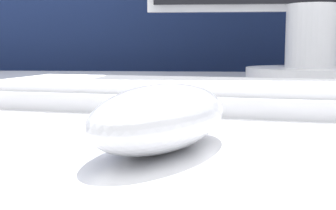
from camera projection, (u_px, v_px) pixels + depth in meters
partition_panel at (204, 50)px, 1.18m from camera, size 5.00×0.03×1.50m
computer_mouse_near at (162, 117)px, 0.26m from camera, size 0.10×0.14×0.04m
keyboard at (188, 94)px, 0.45m from camera, size 0.41×0.21×0.02m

